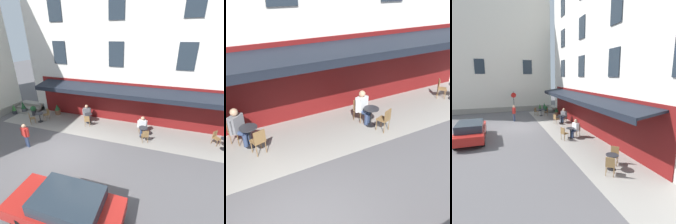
# 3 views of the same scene
# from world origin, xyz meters

# --- Properties ---
(sidewalk_cafe_terrace) EXTENTS (20.50, 3.20, 0.01)m
(sidewalk_cafe_terrace) POSITION_xyz_m (-3.25, -3.40, 0.00)
(sidewalk_cafe_terrace) COLOR gray
(sidewalk_cafe_terrace) RESTS_ON ground_plane
(cafe_table_mid_terrace) EXTENTS (0.60, 0.60, 0.75)m
(cafe_table_mid_terrace) POSITION_xyz_m (-4.21, -3.03, 0.49)
(cafe_table_mid_terrace) COLOR black
(cafe_table_mid_terrace) RESTS_ON ground_plane
(cafe_chair_wicker_back_row) EXTENTS (0.52, 0.52, 0.91)m
(cafe_chair_wicker_back_row) POSITION_xyz_m (-4.43, -2.44, 0.55)
(cafe_chair_wicker_back_row) COLOR olive
(cafe_chair_wicker_back_row) RESTS_ON ground_plane
(cafe_chair_wicker_by_window) EXTENTS (0.50, 0.50, 0.91)m
(cafe_chair_wicker_by_window) POSITION_xyz_m (-4.03, -3.64, 0.55)
(cafe_chair_wicker_by_window) COLOR olive
(cafe_chair_wicker_by_window) RESTS_ON ground_plane
(cafe_table_streetside) EXTENTS (0.60, 0.60, 0.75)m
(cafe_table_streetside) POSITION_xyz_m (0.25, -3.84, 0.49)
(cafe_table_streetside) COLOR black
(cafe_table_streetside) RESTS_ON ground_plane
(cafe_chair_wicker_near_door) EXTENTS (0.50, 0.50, 0.91)m
(cafe_chair_wicker_near_door) POSITION_xyz_m (0.07, -3.24, 0.55)
(cafe_chair_wicker_near_door) COLOR olive
(cafe_chair_wicker_near_door) RESTS_ON ground_plane
(cafe_chair_wicker_corner_right) EXTENTS (0.56, 0.56, 0.91)m
(cafe_chair_wicker_corner_right) POSITION_xyz_m (0.66, -4.33, 0.55)
(cafe_chair_wicker_corner_right) COLOR olive
(cafe_chair_wicker_corner_right) RESTS_ON ground_plane
(cafe_chair_wicker_facing_street) EXTENTS (0.57, 0.57, 0.91)m
(cafe_chair_wicker_facing_street) POSITION_xyz_m (-8.72, -3.65, 0.55)
(cafe_chair_wicker_facing_street) COLOR olive
(cafe_chair_wicker_facing_street) RESTS_ON ground_plane
(seated_patron_in_white) EXTENTS (0.67, 0.64, 1.34)m
(seated_patron_in_white) POSITION_xyz_m (-4.09, -3.43, 0.71)
(seated_patron_in_white) COLOR navy
(seated_patron_in_white) RESTS_ON ground_plane
(seated_companion_in_grey) EXTENTS (0.66, 0.68, 1.36)m
(seated_companion_in_grey) POSITION_xyz_m (0.52, -4.16, 0.72)
(seated_companion_in_grey) COLOR navy
(seated_companion_in_grey) RESTS_ON ground_plane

